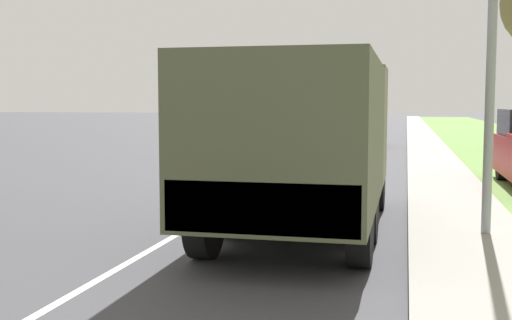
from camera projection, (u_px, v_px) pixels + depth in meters
ground_plane at (347, 137)px, 39.56m from camera, size 180.00×180.00×0.00m
lane_centre_stripe at (347, 137)px, 39.56m from camera, size 0.12×120.00×0.00m
sidewalk_right at (422, 137)px, 38.53m from camera, size 1.80×120.00×0.12m
grass_strip_right at (500, 139)px, 37.54m from camera, size 7.00×120.00×0.02m
military_truck at (306, 134)px, 10.47m from camera, size 2.39×6.89×2.80m
car_nearest_ahead at (273, 141)px, 24.73m from camera, size 1.73×4.03×1.38m
car_second_ahead at (364, 133)px, 30.95m from camera, size 1.80×4.06×1.39m
car_third_ahead at (318, 125)px, 41.12m from camera, size 1.81×3.96×1.57m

